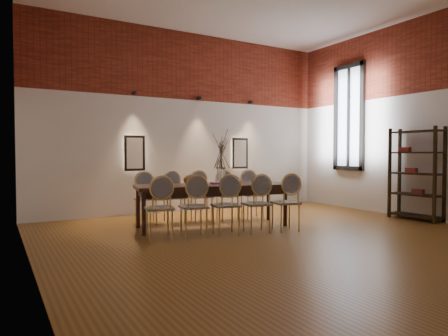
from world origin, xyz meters
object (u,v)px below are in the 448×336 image
chair_near_c (226,205)px  chair_far_e (252,194)px  chair_far_c (202,196)px  vase (221,176)px  chair_far_b (174,197)px  shelving_rack (416,174)px  dining_table (213,206)px  chair_near_e (286,202)px  chair_near_d (257,204)px  bowl (190,180)px  chair_far_a (146,198)px  chair_near_b (194,207)px  chair_far_d (227,195)px  book (219,183)px  chair_near_a (159,208)px

chair_near_c → chair_far_e: size_ratio=1.00×
chair_far_c → vase: 0.84m
chair_near_c → chair_far_b: same height
chair_near_c → shelving_rack: size_ratio=0.52×
dining_table → chair_near_e: (0.91, -0.89, 0.09)m
chair_near_d → bowl: chair_near_d is taller
chair_near_d → vase: bearing=117.9°
chair_far_a → chair_near_d: bearing=138.4°
chair_near_e → chair_far_a: size_ratio=1.00×
chair_near_e → shelving_rack: 2.96m
chair_near_c → chair_far_a: size_ratio=1.00×
chair_near_b → chair_far_b: size_ratio=1.00×
chair_far_e → vase: vase is taller
chair_near_b → chair_near_c: size_ratio=1.00×
chair_far_d → bowl: chair_far_d is taller
chair_far_b → chair_far_c: 0.53m
bowl → chair_far_a: bearing=119.7°
bowl → shelving_rack: 4.43m
chair_near_e → book: (-0.76, 0.94, 0.30)m
chair_near_b → chair_far_d: bearing=53.1°
chair_near_c → chair_far_b: 1.51m
chair_near_b → chair_far_b: same height
chair_near_a → chair_near_e: bearing=0.0°
chair_near_a → vase: bearing=30.1°
chair_near_c → vase: vase is taller
chair_far_c → shelving_rack: (3.68, -1.99, 0.43)m
vase → book: vase is taller
chair_near_a → chair_near_d: 1.59m
chair_far_e → chair_far_c: bearing=-0.0°
bowl → chair_far_c: bearing=50.5°
book → shelving_rack: shelving_rack is taller
chair_near_d → chair_far_a: same height
chair_near_a → dining_table: bearing=33.7°
chair_near_e → chair_far_c: (-0.77, 1.59, 0.00)m
chair_far_a → bowl: size_ratio=3.92×
chair_near_c → vase: (0.29, 0.66, 0.43)m
chair_near_c → shelving_rack: 4.01m
chair_far_a → book: chair_far_a is taller
chair_far_a → book: bearing=152.3°
chair_near_a → vase: 1.47m
chair_near_a → chair_near_d: (1.56, -0.30, 0.00)m
chair_far_e → dining_table: bearing=33.7°
chair_near_c → chair_far_d: 1.51m
chair_near_a → book: 1.46m
dining_table → chair_near_e: chair_near_e is taller
chair_far_d → dining_table: bearing=53.1°
chair_near_e → chair_near_c: bearing=-180.0°
chair_near_b → chair_near_c: 0.53m
bowl → shelving_rack: bearing=-17.4°
chair_far_e → chair_far_a: bearing=-0.0°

